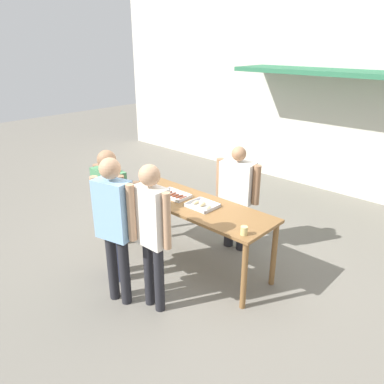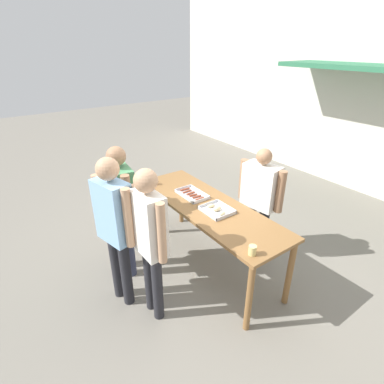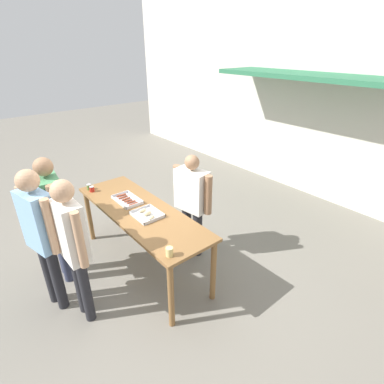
# 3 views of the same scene
# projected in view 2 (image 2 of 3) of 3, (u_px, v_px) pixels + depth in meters

# --- Properties ---
(ground_plane) EXTENTS (24.00, 24.00, 0.00)m
(ground_plane) POSITION_uv_depth(u_px,v_px,m) (206.00, 262.00, 4.20)
(ground_plane) COLOR slate
(serving_table) EXTENTS (2.34, 0.76, 0.92)m
(serving_table) POSITION_uv_depth(u_px,v_px,m) (208.00, 212.00, 3.84)
(serving_table) COLOR brown
(serving_table) RESTS_ON ground
(food_tray_sausages) EXTENTS (0.45, 0.28, 0.04)m
(food_tray_sausages) POSITION_uv_depth(u_px,v_px,m) (192.00, 195.00, 4.03)
(food_tray_sausages) COLOR silver
(food_tray_sausages) RESTS_ON serving_table
(food_tray_buns) EXTENTS (0.37, 0.32, 0.06)m
(food_tray_buns) POSITION_uv_depth(u_px,v_px,m) (217.00, 210.00, 3.64)
(food_tray_buns) COLOR silver
(food_tray_buns) RESTS_ON serving_table
(condiment_jar_mustard) EXTENTS (0.07, 0.07, 0.08)m
(condiment_jar_mustard) POSITION_uv_depth(u_px,v_px,m) (150.00, 180.00, 4.39)
(condiment_jar_mustard) COLOR #567A38
(condiment_jar_mustard) RESTS_ON serving_table
(condiment_jar_ketchup) EXTENTS (0.07, 0.07, 0.08)m
(condiment_jar_ketchup) POSITION_uv_depth(u_px,v_px,m) (153.00, 182.00, 4.32)
(condiment_jar_ketchup) COLOR #B22319
(condiment_jar_ketchup) RESTS_ON serving_table
(beer_cup) EXTENTS (0.08, 0.08, 0.10)m
(beer_cup) POSITION_uv_depth(u_px,v_px,m) (252.00, 250.00, 2.88)
(beer_cup) COLOR #DBC67A
(beer_cup) RESTS_ON serving_table
(person_server_behind_table) EXTENTS (0.67, 0.33, 1.57)m
(person_server_behind_table) POSITION_uv_depth(u_px,v_px,m) (260.00, 195.00, 4.03)
(person_server_behind_table) COLOR #232328
(person_server_behind_table) RESTS_ON ground
(person_customer_holding_hotdog) EXTENTS (0.65, 0.30, 1.73)m
(person_customer_holding_hotdog) POSITION_uv_depth(u_px,v_px,m) (122.00, 203.00, 3.62)
(person_customer_holding_hotdog) COLOR #333851
(person_customer_holding_hotdog) RESTS_ON ground
(person_customer_with_cup) EXTENTS (0.56, 0.23, 1.75)m
(person_customer_with_cup) POSITION_uv_depth(u_px,v_px,m) (150.00, 234.00, 2.96)
(person_customer_with_cup) COLOR #232328
(person_customer_with_cup) RESTS_ON ground
(person_customer_waiting_in_line) EXTENTS (0.57, 0.31, 1.79)m
(person_customer_waiting_in_line) POSITION_uv_depth(u_px,v_px,m) (115.00, 222.00, 3.14)
(person_customer_waiting_in_line) COLOR #232328
(person_customer_waiting_in_line) RESTS_ON ground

